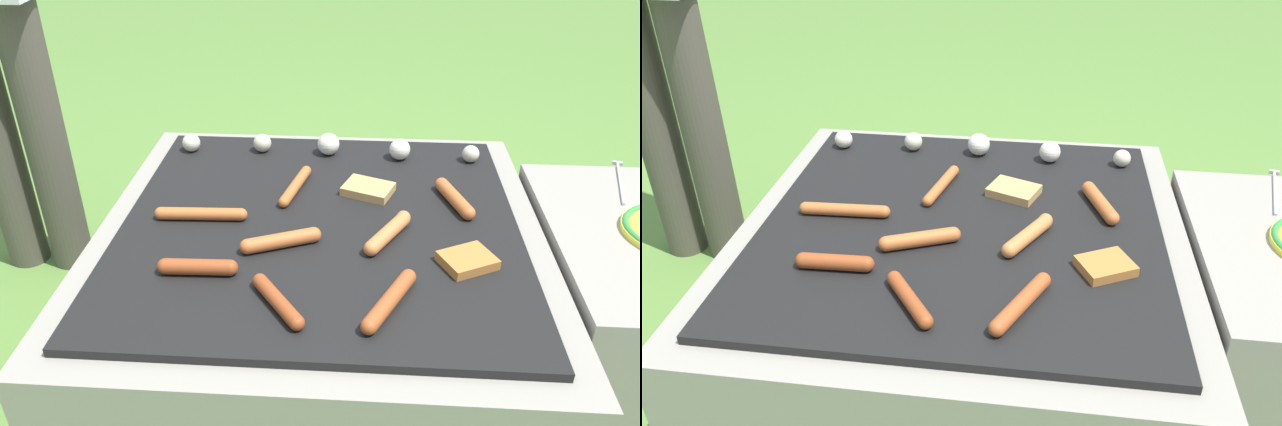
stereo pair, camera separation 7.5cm
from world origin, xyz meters
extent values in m
plane|color=#567F38|center=(0.00, 0.00, 0.00)|extent=(14.00, 14.00, 0.00)
cube|color=gray|center=(0.00, 0.00, 0.17)|extent=(0.96, 0.96, 0.35)
cube|color=black|center=(0.00, 0.00, 0.36)|extent=(0.85, 0.85, 0.02)
cylinder|color=#4C473D|center=(-0.75, 0.32, 0.38)|extent=(0.11, 0.11, 0.76)
cylinder|color=#C6753D|center=(0.14, -0.06, 0.38)|extent=(0.10, 0.13, 0.03)
sphere|color=#C6753D|center=(0.11, -0.12, 0.38)|extent=(0.03, 0.03, 0.03)
sphere|color=#C6753D|center=(0.18, 0.00, 0.38)|extent=(0.03, 0.03, 0.03)
cylinder|color=#B7602D|center=(-0.26, -0.01, 0.38)|extent=(0.18, 0.03, 0.03)
sphere|color=#B7602D|center=(-0.17, -0.01, 0.38)|extent=(0.03, 0.03, 0.03)
sphere|color=#B7602D|center=(-0.34, -0.01, 0.38)|extent=(0.03, 0.03, 0.03)
cylinder|color=#B7602D|center=(-0.07, 0.13, 0.38)|extent=(0.06, 0.16, 0.02)
sphere|color=#B7602D|center=(-0.05, 0.21, 0.38)|extent=(0.02, 0.02, 0.02)
sphere|color=#B7602D|center=(-0.08, 0.05, 0.38)|extent=(0.02, 0.02, 0.02)
cylinder|color=#93421E|center=(-0.22, -0.20, 0.38)|extent=(0.12, 0.03, 0.03)
sphere|color=#93421E|center=(-0.28, -0.21, 0.38)|extent=(0.03, 0.03, 0.03)
sphere|color=#93421E|center=(-0.16, -0.20, 0.38)|extent=(0.03, 0.03, 0.03)
cylinder|color=#93421E|center=(-0.06, -0.29, 0.38)|extent=(0.10, 0.13, 0.03)
sphere|color=#93421E|center=(-0.02, -0.35, 0.38)|extent=(0.03, 0.03, 0.03)
sphere|color=#93421E|center=(-0.09, -0.24, 0.38)|extent=(0.03, 0.03, 0.03)
cylinder|color=#B7602D|center=(0.30, 0.09, 0.38)|extent=(0.07, 0.14, 0.03)
sphere|color=#B7602D|center=(0.32, 0.03, 0.38)|extent=(0.03, 0.03, 0.03)
sphere|color=#B7602D|center=(0.27, 0.16, 0.38)|extent=(0.03, 0.03, 0.03)
cylinder|color=#A34C23|center=(0.14, -0.28, 0.38)|extent=(0.10, 0.15, 0.03)
sphere|color=#A34C23|center=(0.10, -0.35, 0.38)|extent=(0.03, 0.03, 0.03)
sphere|color=#A34C23|center=(0.18, -0.21, 0.38)|extent=(0.03, 0.03, 0.03)
cylinder|color=#B7602D|center=(-0.07, -0.10, 0.38)|extent=(0.14, 0.08, 0.03)
sphere|color=#B7602D|center=(-0.14, -0.13, 0.38)|extent=(0.03, 0.03, 0.03)
sphere|color=#B7602D|center=(-0.01, -0.08, 0.38)|extent=(0.03, 0.03, 0.03)
cube|color=tan|center=(0.10, 0.13, 0.38)|extent=(0.13, 0.12, 0.02)
cube|color=#B27033|center=(0.29, -0.14, 0.38)|extent=(0.12, 0.11, 0.02)
sphere|color=beige|center=(-0.36, 0.33, 0.39)|extent=(0.05, 0.05, 0.05)
sphere|color=beige|center=(-0.17, 0.34, 0.39)|extent=(0.05, 0.05, 0.05)
sphere|color=silver|center=(0.00, 0.33, 0.40)|extent=(0.06, 0.06, 0.06)
sphere|color=silver|center=(0.18, 0.32, 0.39)|extent=(0.05, 0.05, 0.05)
sphere|color=beige|center=(0.36, 0.31, 0.39)|extent=(0.04, 0.04, 0.04)
cylinder|color=silver|center=(0.70, 0.22, 0.37)|extent=(0.06, 0.21, 0.01)
cube|color=silver|center=(0.73, 0.32, 0.37)|extent=(0.03, 0.01, 0.01)
camera|label=1|loc=(0.08, -1.14, 1.08)|focal=35.00mm
camera|label=2|loc=(0.15, -1.13, 1.08)|focal=35.00mm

